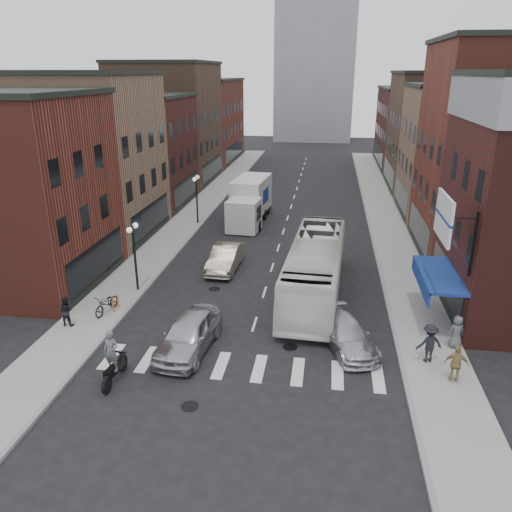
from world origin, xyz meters
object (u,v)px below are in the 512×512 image
(ped_left_solo, at_px, (66,311))
(ped_right_a, at_px, (429,343))
(streetlamp_far, at_px, (196,191))
(ped_right_b, at_px, (456,364))
(transit_bus, at_px, (315,268))
(sedan_left_far, at_px, (225,258))
(ped_right_c, at_px, (456,332))
(streetlamp_near, at_px, (134,245))
(parked_bicycle, at_px, (107,304))
(curb_car, at_px, (347,335))
(sedan_left_near, at_px, (189,334))
(bike_rack, at_px, (115,303))
(motorcycle_rider, at_px, (112,359))
(billboard_sign, at_px, (446,219))
(box_truck, at_px, (249,202))

(ped_left_solo, height_order, ped_right_a, ped_right_a)
(streetlamp_far, height_order, ped_right_b, streetlamp_far)
(transit_bus, xyz_separation_m, sedan_left_far, (-5.91, 3.18, -0.90))
(transit_bus, distance_m, ped_right_b, 10.11)
(transit_bus, relative_size, sedan_left_far, 2.54)
(ped_left_solo, relative_size, ped_right_c, 0.98)
(streetlamp_near, relative_size, ped_left_solo, 2.64)
(streetlamp_far, relative_size, ped_left_solo, 2.64)
(transit_bus, height_order, parked_bicycle, transit_bus)
(curb_car, distance_m, parked_bicycle, 12.60)
(streetlamp_near, distance_m, ped_right_a, 16.60)
(streetlamp_near, xyz_separation_m, sedan_left_near, (4.76, -5.94, -2.05))
(transit_bus, distance_m, parked_bicycle, 11.63)
(bike_rack, xyz_separation_m, ped_right_c, (17.20, -1.42, 0.40))
(streetlamp_near, bearing_deg, parked_bicycle, -99.28)
(motorcycle_rider, xyz_separation_m, ped_right_b, (14.00, 1.86, -0.14))
(streetlamp_far, xyz_separation_m, ped_right_b, (16.36, -20.99, -1.93))
(bike_rack, height_order, ped_left_solo, ped_left_solo)
(billboard_sign, bearing_deg, sedan_left_near, -167.75)
(parked_bicycle, bearing_deg, streetlamp_far, 98.58)
(parked_bicycle, bearing_deg, sedan_left_near, -18.10)
(sedan_left_far, relative_size, ped_right_a, 2.62)
(billboard_sign, xyz_separation_m, motorcycle_rider, (-13.63, -5.35, -5.01))
(ped_left_solo, xyz_separation_m, ped_right_b, (18.29, -2.28, 0.05))
(billboard_sign, height_order, ped_right_c, billboard_sign)
(streetlamp_near, bearing_deg, sedan_left_far, 44.05)
(bike_rack, xyz_separation_m, box_truck, (4.44, 17.97, 1.24))
(bike_rack, bearing_deg, box_truck, 76.11)
(billboard_sign, height_order, ped_right_b, billboard_sign)
(ped_right_b, bearing_deg, streetlamp_far, -41.28)
(motorcycle_rider, xyz_separation_m, sedan_left_near, (2.40, 2.92, -0.26))
(billboard_sign, xyz_separation_m, ped_right_a, (-0.45, -2.06, -5.08))
(bike_rack, distance_m, curb_car, 12.36)
(parked_bicycle, bearing_deg, ped_left_solo, -121.13)
(ped_right_a, height_order, ped_right_c, ped_right_a)
(sedan_left_near, bearing_deg, ped_right_c, 13.82)
(box_truck, bearing_deg, streetlamp_far, -158.04)
(billboard_sign, xyz_separation_m, ped_left_solo, (-17.92, -1.21, -5.20))
(sedan_left_near, relative_size, curb_car, 1.10)
(ped_right_c, bearing_deg, bike_rack, -23.57)
(bike_rack, relative_size, parked_bicycle, 0.41)
(streetlamp_far, distance_m, motorcycle_rider, 23.05)
(ped_left_solo, bearing_deg, box_truck, -105.82)
(streetlamp_far, xyz_separation_m, ped_right_c, (17.00, -18.12, -1.97))
(streetlamp_near, height_order, transit_bus, streetlamp_near)
(billboard_sign, distance_m, sedan_left_near, 12.64)
(motorcycle_rider, distance_m, ped_left_solo, 5.97)
(ped_right_a, relative_size, ped_right_c, 1.13)
(transit_bus, distance_m, ped_left_solo, 13.55)
(box_truck, distance_m, transit_bus, 15.43)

